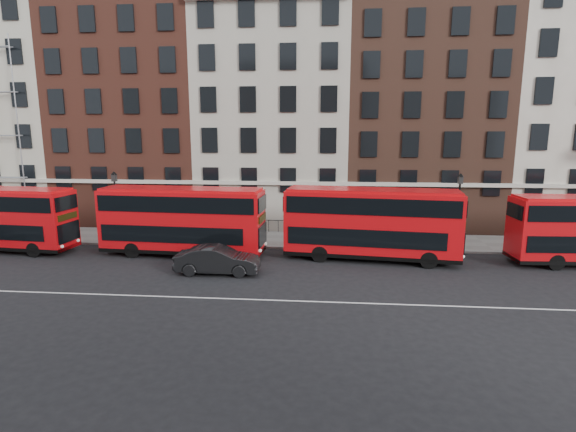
{
  "coord_description": "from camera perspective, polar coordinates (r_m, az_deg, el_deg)",
  "views": [
    {
      "loc": [
        4.85,
        -23.3,
        8.47
      ],
      "look_at": [
        2.3,
        5.0,
        3.0
      ],
      "focal_mm": 28.0,
      "sensor_mm": 36.0,
      "label": 1
    }
  ],
  "objects": [
    {
      "name": "building_terrace",
      "position": [
        41.54,
        -2.05,
        13.33
      ],
      "size": [
        64.0,
        11.95,
        22.0
      ],
      "color": "#B3AF9B",
      "rests_on": "ground"
    },
    {
      "name": "car_front",
      "position": [
        27.24,
        -8.93,
        -5.54
      ],
      "size": [
        5.04,
        1.82,
        1.65
      ],
      "primitive_type": "imported",
      "rotation": [
        0.0,
        0.0,
        1.59
      ],
      "color": "black",
      "rests_on": "ground"
    },
    {
      "name": "bus_c",
      "position": [
        29.77,
        10.45,
        -0.79
      ],
      "size": [
        11.46,
        3.95,
        4.72
      ],
      "rotation": [
        0.0,
        0.0,
        -0.11
      ],
      "color": "red",
      "rests_on": "ground"
    },
    {
      "name": "lamp_post_right",
      "position": [
        34.23,
        20.82,
        1.12
      ],
      "size": [
        0.44,
        0.44,
        5.33
      ],
      "color": "black",
      "rests_on": "pavement"
    },
    {
      "name": "ground",
      "position": [
        25.26,
        -6.3,
        -8.76
      ],
      "size": [
        120.0,
        120.0,
        0.0
      ],
      "primitive_type": "plane",
      "color": "black",
      "rests_on": "ground"
    },
    {
      "name": "kerb",
      "position": [
        32.77,
        -3.55,
        -3.96
      ],
      "size": [
        80.0,
        0.3,
        0.16
      ],
      "primitive_type": "cube",
      "color": "gray",
      "rests_on": "ground"
    },
    {
      "name": "lamp_post_left",
      "position": [
        35.84,
        -21.0,
        1.52
      ],
      "size": [
        0.44,
        0.44,
        5.33
      ],
      "color": "black",
      "rests_on": "pavement"
    },
    {
      "name": "road_centre_line",
      "position": [
        23.43,
        -7.28,
        -10.38
      ],
      "size": [
        70.0,
        0.12,
        0.01
      ],
      "primitive_type": "cube",
      "color": "white",
      "rests_on": "ground"
    },
    {
      "name": "iron_railings",
      "position": [
        37.16,
        -2.47,
        -1.26
      ],
      "size": [
        6.6,
        0.06,
        1.0
      ],
      "primitive_type": null,
      "color": "black",
      "rests_on": "pavement"
    },
    {
      "name": "bus_b",
      "position": [
        31.24,
        -13.33,
        -0.43
      ],
      "size": [
        11.2,
        3.33,
        4.65
      ],
      "rotation": [
        0.0,
        0.0,
        -0.06
      ],
      "color": "red",
      "rests_on": "ground"
    },
    {
      "name": "pavement",
      "position": [
        35.16,
        -2.94,
        -2.93
      ],
      "size": [
        80.0,
        5.0,
        0.15
      ],
      "primitive_type": "cube",
      "color": "gray",
      "rests_on": "ground"
    }
  ]
}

